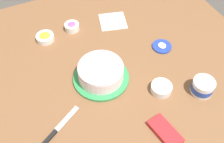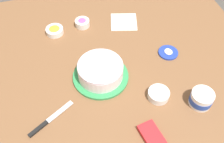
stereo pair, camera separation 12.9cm
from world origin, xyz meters
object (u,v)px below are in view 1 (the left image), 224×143
Objects in this scene: paper_napkin at (113,21)px; sprinkle_bowl_rainbow at (72,26)px; frosting_tub at (203,86)px; frosted_cake at (101,72)px; candy_box_lower at (165,132)px; sprinkle_bowl_blue at (161,88)px; spreading_knife at (56,130)px; frosting_tub_lid at (162,46)px; sprinkle_bowl_yellow at (45,37)px.

sprinkle_bowl_rainbow is at bearing -98.87° from paper_napkin.
frosting_tub is 0.78m from sprinkle_bowl_rainbow.
sprinkle_bowl_rainbow is at bearing -179.02° from frosted_cake.
sprinkle_bowl_blue is at bearing 142.69° from candy_box_lower.
frosting_tub is 0.48× the size of spreading_knife.
sprinkle_bowl_rainbow is 0.24m from paper_napkin.
sprinkle_bowl_rainbow is (-0.34, -0.39, 0.02)m from frosting_tub_lid.
sprinkle_bowl_blue reaches higher than sprinkle_bowl_yellow.
sprinkle_bowl_blue is 0.69m from sprinkle_bowl_yellow.
sprinkle_bowl_rainbow reaches higher than sprinkle_bowl_yellow.
frosted_cake is 0.48m from frosting_tub.
frosting_tub is 0.67× the size of candy_box_lower.
paper_napkin is (-0.63, -0.16, -0.03)m from frosting_tub.
frosted_cake reaches higher than sprinkle_bowl_blue.
sprinkle_bowl_rainbow is 0.55× the size of paper_napkin.
spreading_knife is at bearing -97.72° from frosting_tub.
paper_napkin is (-0.36, 0.23, -0.05)m from frosted_cake.
spreading_knife is 0.51m from sprinkle_bowl_blue.
frosted_cake is at bearing 0.98° from sprinkle_bowl_rainbow.
frosting_tub_lid is 0.34m from paper_napkin.
frosting_tub is 1.00× the size of frosting_tub_lid.
sprinkle_bowl_blue is at bearing 35.14° from sprinkle_bowl_yellow.
spreading_knife is at bearing -126.35° from candy_box_lower.
sprinkle_bowl_rainbow is (-0.58, -0.23, 0.00)m from sprinkle_bowl_blue.
sprinkle_bowl_blue is (-0.08, -0.17, -0.02)m from frosting_tub.
frosting_tub reaches higher than spreading_knife.
frosting_tub is 1.25× the size of sprinkle_bowl_rainbow.
sprinkle_bowl_yellow reaches higher than frosting_tub_lid.
paper_napkin is at bearing 87.20° from sprinkle_bowl_yellow.
frosting_tub is (0.27, 0.40, -0.01)m from frosted_cake.
frosting_tub reaches higher than frosting_tub_lid.
sprinkle_bowl_rainbow reaches higher than spreading_knife.
frosted_cake reaches higher than candy_box_lower.
sprinkle_bowl_yellow is at bearing -144.86° from sprinkle_bowl_blue.
candy_box_lower is at bearing 18.71° from frosted_cake.
paper_napkin is (-0.30, -0.15, -0.00)m from frosting_tub_lid.
paper_napkin is at bearing 136.00° from spreading_knife.
frosted_cake is 0.42m from sprinkle_bowl_yellow.
sprinkle_bowl_yellow is at bearing -138.84° from frosting_tub.
spreading_knife is (0.18, -0.28, -0.04)m from frosted_cake.
frosting_tub is 0.29m from candy_box_lower.
spreading_knife is 0.75m from paper_napkin.
sprinkle_bowl_rainbow is 0.53× the size of candy_box_lower.
frosted_cake reaches higher than sprinkle_bowl_yellow.
spreading_knife is 2.59× the size of sprinkle_bowl_rainbow.
sprinkle_bowl_blue is at bearing -32.75° from frosting_tub_lid.
frosting_tub is 1.04× the size of sprinkle_bowl_blue.
sprinkle_bowl_yellow is at bearing -83.79° from sprinkle_bowl_rainbow.
candy_box_lower is (0.44, -0.26, 0.00)m from frosting_tub_lid.
frosted_cake is 0.34m from spreading_knife.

